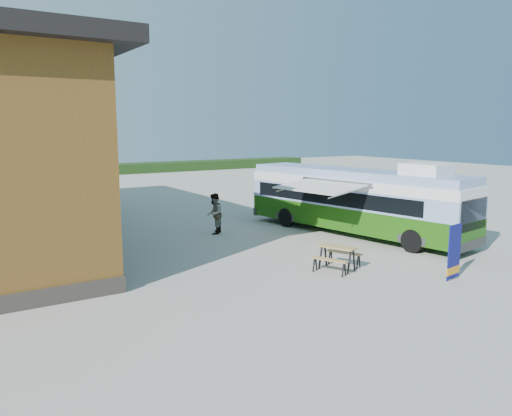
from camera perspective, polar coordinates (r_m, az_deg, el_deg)
ground at (r=18.18m, az=5.19°, el=-6.04°), size 100.00×100.00×0.00m
hedge at (r=55.32m, az=-12.54°, el=4.52°), size 40.00×3.00×1.00m
bus at (r=22.72m, az=11.23°, el=1.03°), size 4.04×11.21×3.37m
awning at (r=21.07m, az=7.62°, el=2.85°), size 2.78×3.92×0.48m
banner at (r=16.98m, az=21.68°, el=-5.21°), size 0.77×0.26×1.78m
picnic_table at (r=17.08m, az=9.27°, el=-5.01°), size 1.81×1.72×0.81m
person_a at (r=19.58m, az=-16.85°, el=-2.53°), size 0.80×0.70×1.84m
person_b at (r=22.55m, az=-4.79°, el=-0.65°), size 1.11×1.14×1.85m
slurry_tanker at (r=32.15m, az=-23.21°, el=2.43°), size 2.89×6.49×2.44m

